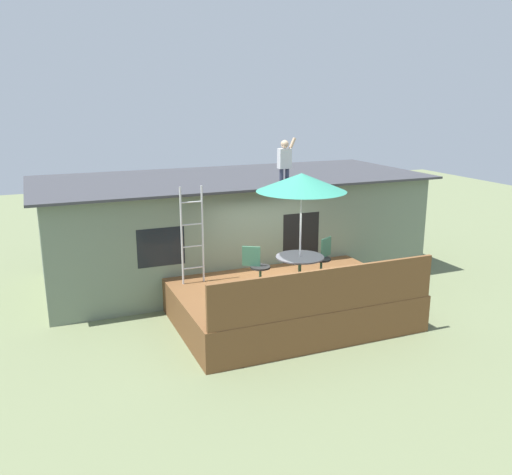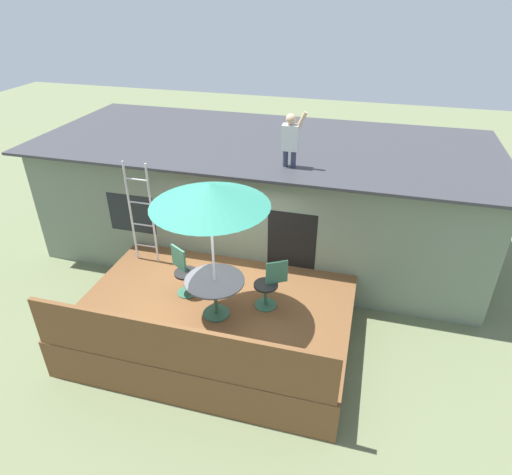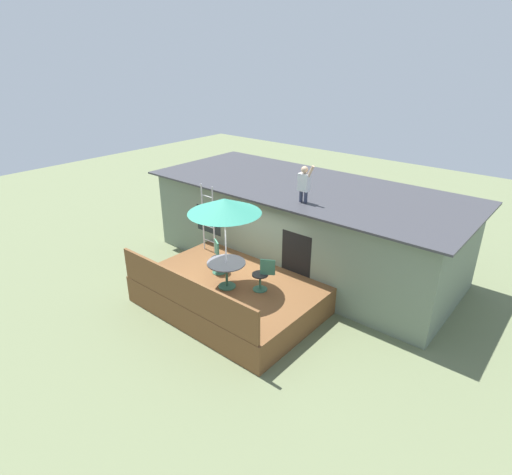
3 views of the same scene
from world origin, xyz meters
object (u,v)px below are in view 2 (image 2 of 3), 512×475
object	(u,v)px
patio_chair_left	(184,271)
patio_chair_right	(270,285)
patio_table	(215,288)
person_figure	(291,137)
patio_umbrella	(210,195)
step_ladder	(141,214)

from	to	relation	value
patio_chair_left	patio_chair_right	world-z (taller)	same
patio_table	patio_chair_right	size ratio (longest dim) A/B	1.13
patio_table	person_figure	xyz separation A→B (m)	(0.77, 2.43, 2.00)
patio_umbrella	step_ladder	world-z (taller)	patio_umbrella
patio_umbrella	step_ladder	size ratio (longest dim) A/B	1.15
patio_umbrella	patio_chair_right	size ratio (longest dim) A/B	2.76
person_figure	patio_umbrella	bearing A→B (deg)	-107.66
patio_table	patio_chair_left	size ratio (longest dim) A/B	1.13
patio_table	step_ladder	xyz separation A→B (m)	(-2.01, 1.30, 0.51)
patio_table	patio_umbrella	bearing A→B (deg)	150.26
patio_umbrella	step_ladder	distance (m)	2.70
patio_umbrella	patio_chair_right	world-z (taller)	patio_umbrella
patio_umbrella	patio_chair_right	distance (m)	2.14
patio_table	step_ladder	bearing A→B (deg)	147.24
step_ladder	patio_chair_left	xyz separation A→B (m)	(1.21, -0.81, -0.64)
step_ladder	person_figure	bearing A→B (deg)	22.08
step_ladder	patio_chair_right	bearing A→B (deg)	-15.45
step_ladder	patio_chair_right	distance (m)	3.05
patio_table	patio_umbrella	xyz separation A→B (m)	(-0.00, 0.00, 1.76)
person_figure	patio_table	bearing A→B (deg)	-107.66
person_figure	patio_chair_left	world-z (taller)	person_figure
patio_chair_left	step_ladder	bearing A→B (deg)	177.10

